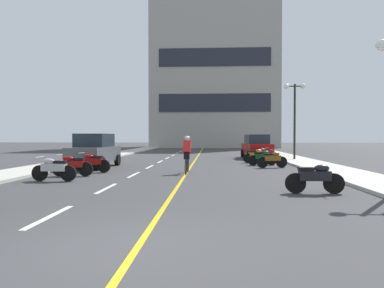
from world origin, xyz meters
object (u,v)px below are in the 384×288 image
parked_car_near (95,150)px  motorcycle_2 (54,169)px  motorcycle_4 (92,162)px  motorcycle_5 (272,159)px  motorcycle_3 (72,165)px  motorcycle_7 (256,155)px  motorcycle_1 (315,177)px  parked_car_mid (257,146)px  street_lamp_mid (295,104)px  cyclist_rider (187,154)px  motorcycle_8 (259,154)px  motorcycle_6 (263,157)px

parked_car_near → motorcycle_2: parked_car_near is taller
motorcycle_2 → motorcycle_4: bearing=83.7°
motorcycle_5 → motorcycle_3: bearing=-153.8°
motorcycle_3 → motorcycle_4: size_ratio=1.00×
motorcycle_3 → motorcycle_7: size_ratio=1.04×
motorcycle_1 → motorcycle_4: 10.23m
parked_car_near → parked_car_mid: same height
parked_car_mid → motorcycle_5: size_ratio=2.57×
parked_car_mid → motorcycle_3: parked_car_mid is taller
street_lamp_mid → parked_car_mid: bearing=133.3°
cyclist_rider → motorcycle_8: bearing=62.5°
motorcycle_8 → motorcycle_5: bearing=-90.4°
street_lamp_mid → motorcycle_5: (-2.47, -5.63, -3.43)m
parked_car_near → motorcycle_6: bearing=11.3°
motorcycle_2 → motorcycle_3: 1.63m
motorcycle_3 → motorcycle_5: bearing=26.2°
motorcycle_2 → motorcycle_8: same height
motorcycle_4 → motorcycle_7: (8.37, 6.49, 0.00)m
parked_car_near → motorcycle_2: 5.86m
cyclist_rider → street_lamp_mid: bearing=51.8°
parked_car_mid → motorcycle_7: (-0.60, -4.39, -0.44)m
motorcycle_7 → street_lamp_mid: bearing=34.5°
cyclist_rider → motorcycle_5: bearing=35.0°
street_lamp_mid → cyclist_rider: 11.44m
cyclist_rider → motorcycle_4: bearing=177.3°
motorcycle_3 → motorcycle_4: bearing=79.5°
street_lamp_mid → motorcycle_7: 4.89m
motorcycle_2 → motorcycle_5: size_ratio=1.02×
motorcycle_4 → cyclist_rider: cyclist_rider is taller
parked_car_near → motorcycle_6: (9.24, 1.84, -0.44)m
cyclist_rider → motorcycle_2: bearing=-147.5°
street_lamp_mid → motorcycle_2: (-11.60, -11.72, -3.43)m
parked_car_mid → motorcycle_1: (-0.43, -16.51, -0.44)m
motorcycle_3 → motorcycle_7: bearing=43.1°
street_lamp_mid → motorcycle_6: bearing=-124.3°
street_lamp_mid → motorcycle_2: size_ratio=3.04×
parked_car_mid → cyclist_rider: bearing=-112.3°
parked_car_near → motorcycle_3: 4.25m
motorcycle_6 → cyclist_rider: (-4.06, -4.62, 0.41)m
parked_car_mid → motorcycle_8: (-0.17, -2.65, -0.44)m
motorcycle_3 → motorcycle_6: size_ratio=1.01×
motorcycle_7 → motorcycle_4: bearing=-142.2°
parked_car_mid → motorcycle_4: (-8.97, -10.88, -0.44)m
cyclist_rider → motorcycle_3: bearing=-163.3°
motorcycle_2 → motorcycle_6: bearing=41.0°
motorcycle_4 → cyclist_rider: size_ratio=0.96×
motorcycle_1 → motorcycle_7: same height
parked_car_near → cyclist_rider: 5.88m
parked_car_near → cyclist_rider: (5.18, -2.78, -0.03)m
motorcycle_4 → motorcycle_7: same height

